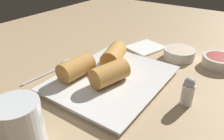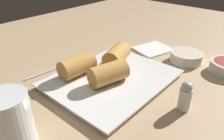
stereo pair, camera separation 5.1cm
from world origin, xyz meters
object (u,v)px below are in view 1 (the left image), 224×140
napkin (145,48)px  salt_shaker (187,92)px  dipping_bowl_far (219,61)px  spoon (65,64)px  serving_plate (112,80)px  drinking_glass (22,130)px  dipping_bowl_near (179,53)px

napkin → salt_shaker: 30.75cm
dipping_bowl_far → salt_shaker: size_ratio=1.41×
spoon → napkin: (-24.22, 12.67, -0.41)cm
napkin → salt_shaker: size_ratio=2.04×
serving_plate → dipping_bowl_far: bearing=140.8°
napkin → salt_shaker: salt_shaker is taller
serving_plate → dipping_bowl_far: (-24.14, 19.66, 0.84)cm
spoon → serving_plate: bearing=91.7°
dipping_bowl_far → salt_shaker: (22.83, -1.81, 1.64)cm
dipping_bowl_far → salt_shaker: 22.96cm
serving_plate → salt_shaker: size_ratio=4.54×
drinking_glass → spoon: bearing=-146.1°
dipping_bowl_near → napkin: size_ratio=0.69×
serving_plate → drinking_glass: bearing=2.6°
dipping_bowl_far → drinking_glass: (49.63, -18.49, 3.38)cm
serving_plate → drinking_glass: size_ratio=2.95×
dipping_bowl_near → napkin: bearing=-94.7°
drinking_glass → salt_shaker: (-26.79, 16.68, -1.74)cm
dipping_bowl_near → drinking_glass: drinking_glass is taller
salt_shaker → spoon: bearing=-87.0°
dipping_bowl_far → spoon: bearing=-55.1°
drinking_glass → serving_plate: bearing=-177.4°
spoon → drinking_glass: (25.02, 16.81, 4.27)cm
dipping_bowl_near → salt_shaker: size_ratio=1.41×
spoon → salt_shaker: size_ratio=2.56×
serving_plate → spoon: bearing=-88.3°
dipping_bowl_far → napkin: dipping_bowl_far is taller
dipping_bowl_far → drinking_glass: size_ratio=0.92×
napkin → salt_shaker: bearing=42.9°
dipping_bowl_far → napkin: size_ratio=0.69×
dipping_bowl_far → napkin: 22.67cm
serving_plate → salt_shaker: salt_shaker is taller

